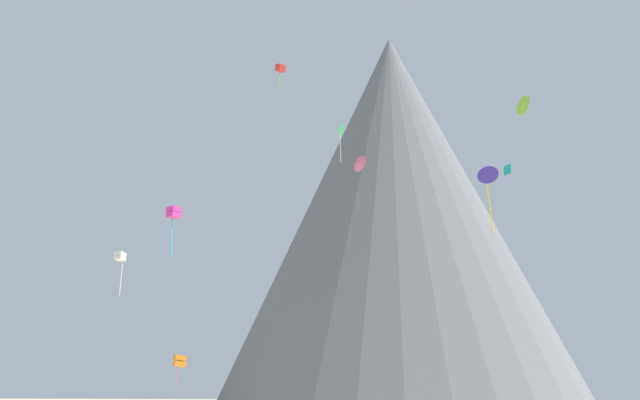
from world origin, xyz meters
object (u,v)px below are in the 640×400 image
at_px(kite_indigo_mid, 488,177).
at_px(kite_rainbow_high, 359,163).
at_px(rock_massif, 400,236).
at_px(kite_white_mid, 120,257).
at_px(kite_teal_high, 507,170).
at_px(kite_orange_low, 180,361).
at_px(kite_red_high, 280,68).
at_px(kite_green_high, 340,130).
at_px(kite_lime_high, 522,105).
at_px(kite_magenta_mid, 174,213).

relative_size(kite_indigo_mid, kite_rainbow_high, 2.24).
distance_m(rock_massif, kite_white_mid, 59.28).
bearing_deg(kite_teal_high, kite_rainbow_high, -90.07).
xyz_separation_m(kite_orange_low, kite_red_high, (11.08, -2.95, 32.06)).
bearing_deg(rock_massif, kite_red_high, -103.32).
relative_size(kite_green_high, kite_teal_high, 4.74).
xyz_separation_m(kite_indigo_mid, kite_white_mid, (-35.74, 19.54, -0.84)).
bearing_deg(kite_white_mid, kite_lime_high, -151.27).
xyz_separation_m(kite_magenta_mid, kite_orange_low, (-6.58, 20.77, -10.69)).
bearing_deg(kite_teal_high, kite_green_high, -109.98).
height_order(kite_green_high, kite_rainbow_high, kite_green_high).
distance_m(kite_magenta_mid, kite_teal_high, 38.75).
relative_size(kite_orange_low, kite_white_mid, 0.68).
xyz_separation_m(rock_massif, kite_lime_high, (16.13, -39.29, 6.82)).
bearing_deg(kite_teal_high, kite_red_high, -71.51).
height_order(rock_massif, kite_white_mid, rock_massif).
relative_size(kite_teal_high, kite_rainbow_high, 0.54).
bearing_deg(kite_red_high, kite_indigo_mid, 80.02).
bearing_deg(kite_orange_low, kite_indigo_mid, -163.14).
bearing_deg(kite_white_mid, kite_teal_high, -155.06).
height_order(kite_lime_high, kite_red_high, kite_red_high).
bearing_deg(rock_massif, kite_white_mid, -118.53).
distance_m(kite_magenta_mid, kite_indigo_mid, 24.41).
bearing_deg(kite_lime_high, kite_indigo_mid, -44.30).
relative_size(kite_green_high, kite_red_high, 1.95).
xyz_separation_m(kite_rainbow_high, kite_red_high, (-8.08, -7.30, 9.26)).
bearing_deg(kite_indigo_mid, kite_magenta_mid, 6.71).
bearing_deg(kite_teal_high, kite_orange_low, -80.02).
bearing_deg(kite_orange_low, kite_red_high, -138.95).
xyz_separation_m(kite_orange_low, kite_white_mid, (-5.11, -5.36, 10.39)).
height_order(kite_lime_high, kite_teal_high, kite_lime_high).
xyz_separation_m(kite_teal_high, kite_white_mid, (-40.95, -8.00, -10.17)).
distance_m(rock_massif, kite_magenta_mid, 69.30).
height_order(kite_lime_high, kite_indigo_mid, kite_lime_high).
bearing_deg(kite_white_mid, rock_massif, -104.64).
xyz_separation_m(rock_massif, kite_red_high, (-11.48, -48.49, 9.12)).
bearing_deg(kite_lime_high, kite_orange_low, -110.63).
bearing_deg(kite_white_mid, kite_rainbow_high, -144.32).
xyz_separation_m(rock_massif, kite_white_mid, (-27.67, -50.90, -12.56)).
xyz_separation_m(kite_lime_high, kite_orange_low, (-38.68, -6.25, -29.76)).
distance_m(kite_white_mid, kite_red_high, 27.16).
relative_size(kite_indigo_mid, kite_white_mid, 1.04).
height_order(rock_massif, kite_red_high, rock_massif).
bearing_deg(kite_green_high, rock_massif, 179.01).
distance_m(kite_green_high, kite_teal_high, 24.10).
distance_m(kite_orange_low, kite_rainbow_high, 30.10).
bearing_deg(kite_green_high, kite_orange_low, -42.51).
bearing_deg(kite_teal_high, kite_white_mid, -73.19).
xyz_separation_m(kite_teal_high, kite_red_high, (-24.77, -5.59, 11.50)).
xyz_separation_m(rock_massif, kite_orange_low, (-22.56, -45.54, -22.95)).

